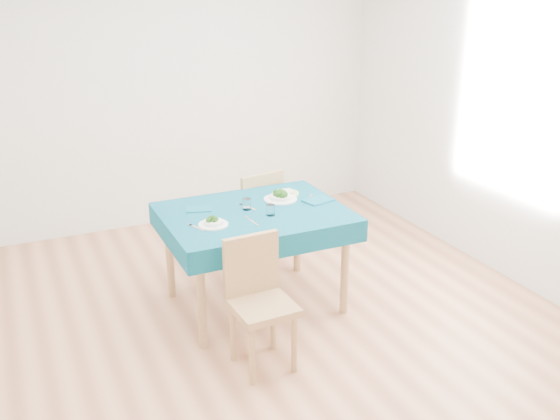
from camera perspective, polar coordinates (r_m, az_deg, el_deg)
name	(u,v)px	position (r m, az deg, el deg)	size (l,w,h in m)	color
room_shell	(280,139)	(4.11, 0.00, 6.50)	(4.02, 4.52, 2.73)	#AA6A46
table	(255,259)	(4.65, -2.30, -4.48)	(1.30, 0.99, 0.76)	#08465B
chair_near	(263,302)	(3.90, -1.57, -8.39)	(0.37, 0.41, 0.93)	#A0794B
chair_far	(251,209)	(5.30, -2.64, 0.13)	(0.40, 0.43, 0.99)	#A0794B
bowl_near	(213,221)	(4.26, -6.12, -1.03)	(0.20, 0.20, 0.06)	white
bowl_far	(280,195)	(4.71, 0.04, 1.37)	(0.25, 0.25, 0.08)	white
fork_near	(197,228)	(4.24, -7.61, -1.61)	(0.02, 0.16, 0.00)	silver
knife_near	(252,221)	(4.32, -2.62, -1.00)	(0.02, 0.21, 0.00)	silver
fork_far	(248,207)	(4.58, -2.93, 0.28)	(0.02, 0.18, 0.00)	silver
knife_far	(311,199)	(4.74, 2.82, 0.99)	(0.02, 0.23, 0.00)	silver
napkin_near	(199,209)	(4.56, -7.45, 0.08)	(0.18, 0.13, 0.01)	#0C4F64
napkin_far	(318,200)	(4.71, 3.54, 0.90)	(0.22, 0.15, 0.01)	#0C4F64
tumbler_center	(247,204)	(4.53, -3.06, 0.55)	(0.06, 0.06, 0.08)	white
tumbler_side	(270,210)	(4.41, -0.88, 0.01)	(0.06, 0.06, 0.08)	white
side_plate	(286,193)	(4.85, 0.52, 1.53)	(0.21, 0.21, 0.01)	#ADE36E
bread_slice	(286,192)	(4.85, 0.52, 1.68)	(0.11, 0.11, 0.02)	beige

